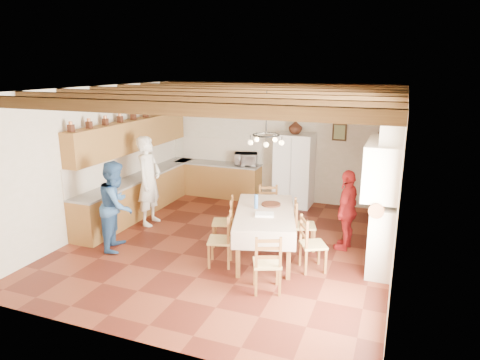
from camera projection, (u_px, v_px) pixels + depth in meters
name	position (u px, v px, depth m)	size (l,w,h in m)	color
floor	(230.00, 245.00, 8.40)	(6.00, 6.50, 0.02)	#491A11
ceiling	(229.00, 88.00, 7.61)	(6.00, 6.50, 0.02)	silver
wall_back	(278.00, 142.00, 10.95)	(6.00, 0.02, 3.00)	beige
wall_front	(125.00, 231.00, 5.06)	(6.00, 0.02, 3.00)	beige
wall_left	(98.00, 158.00, 9.04)	(0.02, 6.50, 3.00)	beige
wall_right	(400.00, 186.00, 6.97)	(0.02, 6.50, 3.00)	beige
ceiling_beams	(229.00, 94.00, 7.64)	(6.00, 6.30, 0.16)	#36200F
lower_cabinets_left	(141.00, 195.00, 10.16)	(0.60, 4.30, 0.86)	brown
lower_cabinets_back	(218.00, 180.00, 11.48)	(2.30, 0.60, 0.86)	brown
countertop_left	(140.00, 176.00, 10.04)	(0.62, 4.30, 0.04)	gray
countertop_back	(218.00, 164.00, 11.36)	(2.34, 0.62, 0.04)	gray
backsplash_left	(129.00, 162.00, 10.06)	(0.03, 4.30, 0.60)	silver
backsplash_back	(222.00, 150.00, 11.54)	(2.30, 0.03, 0.60)	silver
upper_cabinets	(133.00, 135.00, 9.84)	(0.35, 4.20, 0.70)	brown
fireplace	(381.00, 187.00, 7.27)	(0.56, 1.60, 2.80)	beige
wall_picture	(339.00, 132.00, 10.29)	(0.34, 0.03, 0.42)	#312415
refrigerator	(294.00, 170.00, 10.59)	(0.90, 0.74, 1.81)	white
hutch	(387.00, 180.00, 9.06)	(0.48, 1.15, 2.09)	#3A1C13
dining_table	(265.00, 215.00, 7.72)	(1.54, 2.21, 0.87)	beige
chandelier	(266.00, 135.00, 7.34)	(0.47, 0.47, 0.03)	black
chair_left_near	(220.00, 239.00, 7.44)	(0.42, 0.40, 0.96)	brown
chair_left_far	(223.00, 221.00, 8.29)	(0.42, 0.40, 0.96)	brown
chair_right_near	(313.00, 244.00, 7.25)	(0.42, 0.40, 0.96)	brown
chair_right_far	(304.00, 225.00, 8.11)	(0.42, 0.40, 0.96)	brown
chair_end_near	(267.00, 262.00, 6.57)	(0.42, 0.40, 0.96)	brown
chair_end_far	(269.00, 209.00, 8.99)	(0.42, 0.40, 0.96)	brown
person_man	(149.00, 181.00, 9.28)	(0.71, 0.47, 1.96)	white
person_woman_blue	(117.00, 205.00, 8.05)	(0.83, 0.65, 1.71)	#325B93
person_woman_red	(347.00, 210.00, 8.04)	(0.91, 0.38, 1.55)	maroon
microwave	(246.00, 159.00, 11.04)	(0.58, 0.39, 0.32)	silver
fridge_vase	(295.00, 127.00, 10.31)	(0.32, 0.32, 0.34)	#3A1C13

